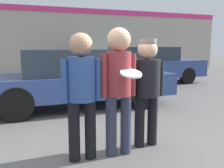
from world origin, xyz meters
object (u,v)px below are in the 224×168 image
Objects in this scene: person_middle_with_frisbee at (119,80)px; parked_car_far at (144,65)px; person_left at (82,86)px; parked_car_near at (76,78)px; person_right at (147,83)px; shrub at (84,59)px.

parked_car_far is at bearing 59.05° from person_middle_with_frisbee.
person_left is 3.00m from parked_car_near.
shrub is (1.70, 10.36, -0.19)m from person_right.
parked_car_near is 7.85m from shrub.
person_right is (0.51, 0.15, -0.08)m from person_middle_with_frisbee.
person_middle_with_frisbee is 1.11× the size of shrub.
person_right is 6.63m from parked_car_far.
parked_car_near is (0.59, 2.93, -0.27)m from person_left.
parked_car_near is 0.98× the size of parked_car_far.
person_middle_with_frisbee is at bearing -2.59° from person_left.
person_left is at bearing -172.89° from person_right.
parked_car_far reaches higher than parked_car_near.
person_left reaches higher than parked_car_near.
person_middle_with_frisbee reaches higher than shrub.
person_left is 1.04× the size of person_right.
shrub is at bearing 74.24° from parked_car_near.
person_left is at bearing -124.50° from parked_car_far.
person_left is at bearing 177.41° from person_middle_with_frisbee.
person_middle_with_frisbee reaches higher than person_left.
person_middle_with_frisbee is (0.51, -0.02, 0.05)m from person_left.
shrub reaches higher than parked_car_far.
person_middle_with_frisbee is 0.38× the size of parked_car_near.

